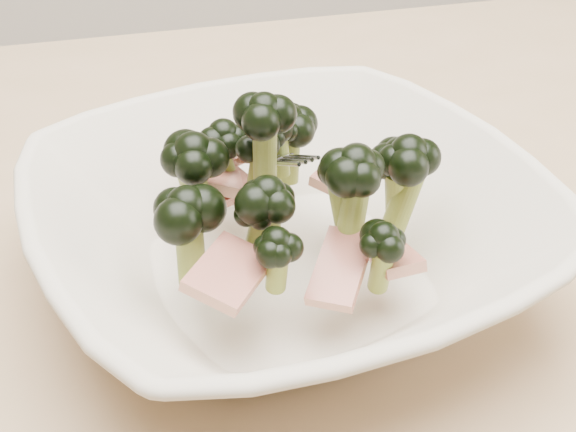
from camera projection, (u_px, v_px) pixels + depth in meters
The scene contains 2 objects.
dining_table at pixel (293, 324), 0.64m from camera, with size 1.20×0.80×0.75m.
broccoli_dish at pixel (288, 225), 0.50m from camera, with size 0.37×0.37×0.13m.
Camera 1 is at (-0.13, -0.46, 1.08)m, focal length 50.00 mm.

